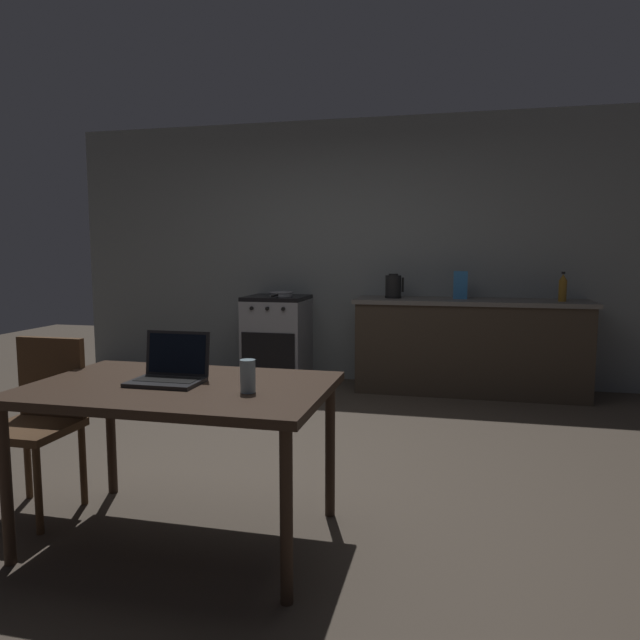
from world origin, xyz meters
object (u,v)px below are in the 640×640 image
(drinking_glass, at_px, (248,376))
(cereal_box, at_px, (460,285))
(stove_oven, at_px, (277,339))
(chair, at_px, (40,413))
(electric_kettle, at_px, (393,286))
(laptop, at_px, (170,372))
(frying_pan, at_px, (281,294))
(bottle, at_px, (563,288))
(dining_table, at_px, (180,398))

(drinking_glass, bearing_deg, cereal_box, 75.17)
(stove_oven, distance_m, drinking_glass, 3.48)
(chair, distance_m, electric_kettle, 3.50)
(laptop, height_order, frying_pan, laptop)
(laptop, xyz_separation_m, bottle, (2.20, 3.19, 0.23))
(dining_table, bearing_deg, frying_pan, 99.00)
(dining_table, distance_m, drinking_glass, 0.39)
(dining_table, height_order, chair, chair)
(stove_oven, height_order, dining_table, stove_oven)
(chair, xyz_separation_m, frying_pan, (0.34, 3.11, 0.40))
(bottle, bearing_deg, stove_oven, 178.99)
(laptop, bearing_deg, bottle, 63.24)
(electric_kettle, xyz_separation_m, cereal_box, (0.63, 0.02, 0.02))
(stove_oven, relative_size, dining_table, 0.66)
(bottle, bearing_deg, frying_pan, 179.54)
(bottle, distance_m, cereal_box, 0.90)
(electric_kettle, xyz_separation_m, drinking_glass, (-0.26, -3.34, -0.20))
(electric_kettle, bearing_deg, bottle, -1.88)
(stove_oven, relative_size, frying_pan, 2.11)
(dining_table, height_order, drinking_glass, drinking_glass)
(dining_table, xyz_separation_m, frying_pan, (-0.51, 3.23, 0.25))
(drinking_glass, bearing_deg, bottle, 61.53)
(chair, bearing_deg, drinking_glass, -3.29)
(electric_kettle, relative_size, drinking_glass, 1.65)
(stove_oven, relative_size, chair, 1.00)
(stove_oven, relative_size, cereal_box, 3.38)
(chair, height_order, drinking_glass, chair)
(dining_table, bearing_deg, chair, 171.73)
(bottle, bearing_deg, chair, -134.08)
(drinking_glass, bearing_deg, dining_table, 168.01)
(chair, relative_size, drinking_glass, 6.25)
(stove_oven, xyz_separation_m, electric_kettle, (1.18, 0.00, 0.56))
(electric_kettle, bearing_deg, chair, -115.05)
(stove_oven, bearing_deg, electric_kettle, 0.12)
(dining_table, relative_size, laptop, 4.23)
(stove_oven, bearing_deg, drinking_glass, -74.61)
(drinking_glass, bearing_deg, chair, 170.62)
(chair, height_order, frying_pan, frying_pan)
(dining_table, xyz_separation_m, drinking_glass, (0.36, -0.08, 0.14))
(laptop, distance_m, cereal_box, 3.52)
(chair, distance_m, cereal_box, 3.82)
(dining_table, distance_m, cereal_box, 3.53)
(bottle, height_order, cereal_box, bottle)
(bottle, distance_m, frying_pan, 2.65)
(electric_kettle, bearing_deg, dining_table, -100.70)
(stove_oven, relative_size, laptop, 2.78)
(chair, distance_m, frying_pan, 3.15)
(laptop, height_order, bottle, bottle)
(laptop, distance_m, bottle, 3.88)
(drinking_glass, height_order, cereal_box, cereal_box)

